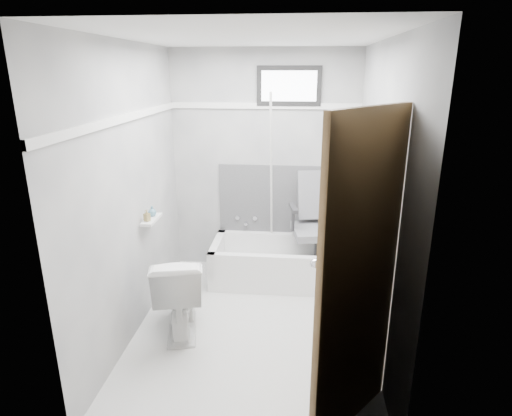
# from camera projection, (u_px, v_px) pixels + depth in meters

# --- Properties ---
(floor) EXTENTS (2.60, 2.60, 0.00)m
(floor) POSITION_uv_depth(u_px,v_px,m) (252.00, 327.00, 3.79)
(floor) COLOR white
(floor) RESTS_ON ground
(ceiling) EXTENTS (2.60, 2.60, 0.00)m
(ceiling) POSITION_uv_depth(u_px,v_px,m) (251.00, 37.00, 3.06)
(ceiling) COLOR silver
(ceiling) RESTS_ON floor
(wall_back) EXTENTS (2.00, 0.02, 2.40)m
(wall_back) POSITION_uv_depth(u_px,v_px,m) (264.00, 164.00, 4.66)
(wall_back) COLOR gray
(wall_back) RESTS_ON floor
(wall_front) EXTENTS (2.00, 0.02, 2.40)m
(wall_front) POSITION_uv_depth(u_px,v_px,m) (226.00, 269.00, 2.19)
(wall_front) COLOR gray
(wall_front) RESTS_ON floor
(wall_left) EXTENTS (0.02, 2.60, 2.40)m
(wall_left) POSITION_uv_depth(u_px,v_px,m) (131.00, 194.00, 3.51)
(wall_left) COLOR gray
(wall_left) RESTS_ON floor
(wall_right) EXTENTS (0.02, 2.60, 2.40)m
(wall_right) POSITION_uv_depth(u_px,v_px,m) (379.00, 201.00, 3.33)
(wall_right) COLOR gray
(wall_right) RESTS_ON floor
(bathtub) EXTENTS (1.50, 0.70, 0.42)m
(bathtub) POSITION_uv_depth(u_px,v_px,m) (282.00, 262.00, 4.59)
(bathtub) COLOR white
(bathtub) RESTS_ON floor
(office_chair) EXTENTS (0.69, 0.69, 1.04)m
(office_chair) POSITION_uv_depth(u_px,v_px,m) (318.00, 224.00, 4.47)
(office_chair) COLOR slate
(office_chair) RESTS_ON bathtub
(toilet) EXTENTS (0.57, 0.81, 0.73)m
(toilet) POSITION_uv_depth(u_px,v_px,m) (179.00, 292.00, 3.66)
(toilet) COLOR white
(toilet) RESTS_ON floor
(door) EXTENTS (0.78, 0.78, 2.00)m
(door) POSITION_uv_depth(u_px,v_px,m) (416.00, 311.00, 2.18)
(door) COLOR brown
(door) RESTS_ON floor
(window) EXTENTS (0.66, 0.04, 0.40)m
(window) POSITION_uv_depth(u_px,v_px,m) (289.00, 86.00, 4.37)
(window) COLOR black
(window) RESTS_ON wall_back
(backerboard) EXTENTS (1.50, 0.02, 0.78)m
(backerboard) POSITION_uv_depth(u_px,v_px,m) (286.00, 200.00, 4.75)
(backerboard) COLOR #4C4C4F
(backerboard) RESTS_ON wall_back
(trim_back) EXTENTS (2.00, 0.02, 0.06)m
(trim_back) POSITION_uv_depth(u_px,v_px,m) (265.00, 106.00, 4.45)
(trim_back) COLOR white
(trim_back) RESTS_ON wall_back
(trim_left) EXTENTS (0.02, 2.60, 0.06)m
(trim_left) POSITION_uv_depth(u_px,v_px,m) (126.00, 118.00, 3.32)
(trim_left) COLOR white
(trim_left) RESTS_ON wall_left
(pole) EXTENTS (0.02, 0.56, 1.88)m
(pole) POSITION_uv_depth(u_px,v_px,m) (271.00, 183.00, 4.47)
(pole) COLOR silver
(pole) RESTS_ON bathtub
(shelf) EXTENTS (0.10, 0.32, 0.02)m
(shelf) POSITION_uv_depth(u_px,v_px,m) (152.00, 219.00, 3.82)
(shelf) COLOR silver
(shelf) RESTS_ON wall_left
(soap_bottle_a) EXTENTS (0.06, 0.06, 0.10)m
(soap_bottle_a) POSITION_uv_depth(u_px,v_px,m) (147.00, 215.00, 3.73)
(soap_bottle_a) COLOR olive
(soap_bottle_a) RESTS_ON shelf
(soap_bottle_b) EXTENTS (0.08, 0.08, 0.10)m
(soap_bottle_b) POSITION_uv_depth(u_px,v_px,m) (152.00, 211.00, 3.86)
(soap_bottle_b) COLOR teal
(soap_bottle_b) RESTS_ON shelf
(faucet) EXTENTS (0.26, 0.10, 0.16)m
(faucet) POSITION_uv_depth(u_px,v_px,m) (246.00, 220.00, 4.84)
(faucet) COLOR silver
(faucet) RESTS_ON wall_back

